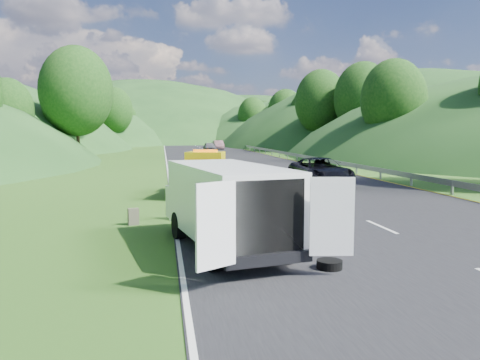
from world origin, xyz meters
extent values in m
plane|color=#38661E|center=(0.00, 0.00, 0.00)|extent=(320.00, 320.00, 0.00)
cube|color=black|center=(3.00, 40.00, 0.01)|extent=(14.00, 200.00, 0.02)
cube|color=gray|center=(10.30, 52.50, 0.00)|extent=(0.06, 140.00, 1.52)
cylinder|color=black|center=(-2.65, 9.18, 0.45)|extent=(0.56, 0.95, 0.90)
cylinder|color=black|center=(-1.01, 8.70, 0.45)|extent=(0.56, 0.95, 0.90)
cylinder|color=black|center=(-3.67, 5.74, 0.45)|extent=(0.56, 0.95, 0.90)
cylinder|color=black|center=(-2.03, 5.25, 0.45)|extent=(0.56, 0.95, 0.90)
cube|color=yellow|center=(-2.05, 8.21, 1.30)|extent=(2.26, 1.93, 1.71)
cube|color=yellow|center=(-2.62, 6.27, 1.08)|extent=(2.77, 3.49, 1.17)
cube|color=black|center=(-2.62, 6.27, 1.71)|extent=(2.77, 3.49, 0.09)
cube|color=black|center=(-1.74, 9.24, 0.81)|extent=(2.03, 1.55, 0.63)
cube|color=black|center=(-1.59, 9.76, 0.63)|extent=(1.86, 0.71, 0.45)
cube|color=yellow|center=(-1.65, 9.54, 1.39)|extent=(1.93, 1.19, 0.98)
cube|color=orange|center=(-2.05, 8.21, 2.20)|extent=(1.27, 0.57, 0.14)
cube|color=black|center=(-1.87, 8.81, 1.62)|extent=(1.66, 0.56, 0.81)
cylinder|color=black|center=(-3.84, -2.57, 0.41)|extent=(0.46, 0.87, 0.82)
cylinder|color=black|center=(-2.02, -2.20, 0.41)|extent=(0.46, 0.87, 0.82)
cylinder|color=black|center=(-3.15, -5.99, 0.41)|extent=(0.46, 0.87, 0.82)
cylinder|color=black|center=(-1.33, -5.63, 0.41)|extent=(0.46, 0.87, 0.82)
cube|color=white|center=(-2.57, -4.20, 1.39)|extent=(3.12, 5.65, 1.90)
cube|color=white|center=(-3.12, -1.43, 0.98)|extent=(2.20, 1.31, 1.03)
cube|color=black|center=(-3.08, -1.63, 1.80)|extent=(1.93, 0.72, 0.86)
cube|color=black|center=(-2.05, -6.77, 1.39)|extent=(1.73, 0.45, 1.64)
cube|color=white|center=(-3.27, -7.49, 1.39)|extent=(0.87, 0.56, 1.75)
cube|color=white|center=(-0.65, -6.96, 1.39)|extent=(0.97, 0.21, 1.75)
cube|color=black|center=(-2.03, -6.87, 0.46)|extent=(2.05, 0.56, 0.26)
imported|color=silver|center=(-3.29, 0.25, 0.00)|extent=(0.51, 0.66, 1.69)
imported|color=tan|center=(-1.63, -1.48, 0.00)|extent=(0.53, 0.55, 0.89)
imported|color=black|center=(-1.11, -5.14, 0.00)|extent=(1.32, 1.00, 1.82)
cube|color=#4F503C|center=(-5.34, -0.17, 0.29)|extent=(0.41, 0.30, 0.59)
cylinder|color=black|center=(-0.44, -6.32, 0.00)|extent=(0.61, 0.61, 0.20)
imported|color=black|center=(5.12, 10.38, 0.00)|extent=(2.73, 5.88, 1.63)
imported|color=#4C4D52|center=(2.93, 55.93, 0.00)|extent=(1.78, 4.43, 1.51)
imported|color=brown|center=(5.55, 66.34, 0.00)|extent=(1.65, 4.74, 1.56)
imported|color=#984C50|center=(2.00, 94.49, 0.00)|extent=(1.92, 4.72, 1.37)
camera|label=1|loc=(-4.30, -16.60, 3.26)|focal=35.00mm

